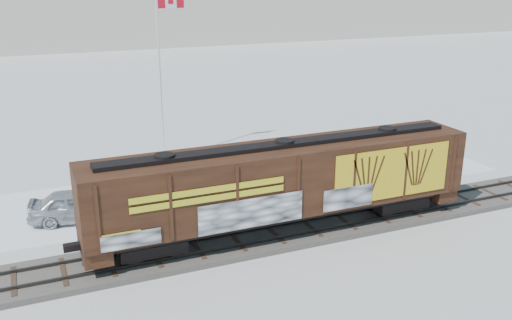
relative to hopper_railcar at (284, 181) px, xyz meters
name	(u,v)px	position (x,y,z in m)	size (l,w,h in m)	color
ground	(236,245)	(-2.53, 0.01, -2.94)	(500.00, 500.00, 0.00)	white
rail_track	(236,242)	(-2.53, 0.01, -2.80)	(50.00, 3.40, 0.43)	#59544C
parking_strip	(191,192)	(-2.53, 7.51, -2.93)	(40.00, 8.00, 0.03)	white
hopper_railcar	(284,181)	(0.00, 0.00, 0.00)	(19.45, 3.06, 4.49)	black
flagpole	(163,101)	(-2.39, 14.14, 1.34)	(2.30, 0.90, 11.57)	silver
car_silver	(78,205)	(-9.19, 5.92, -2.05)	(2.04, 5.06, 1.72)	#B7B9BF
car_white	(254,168)	(1.85, 8.15, -2.13)	(1.66, 4.75, 1.57)	silver
car_dark	(228,183)	(-0.62, 6.38, -2.20)	(1.99, 4.89, 1.42)	black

